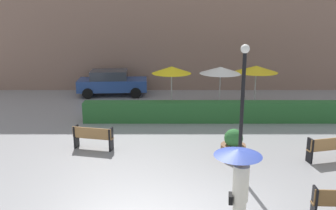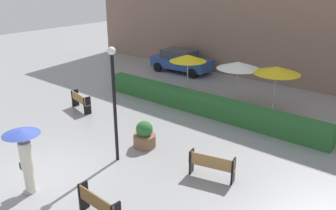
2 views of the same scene
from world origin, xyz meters
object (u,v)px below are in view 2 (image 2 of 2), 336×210
object	(u,v)px
bench_far_left	(80,100)
pedestrian_with_umbrella	(24,150)
bench_far_right	(212,165)
planter_pot	(144,136)
patio_umbrella_white	(238,65)
patio_umbrella_yellow_far	(277,70)
bench_near_right	(98,205)
parked_car	(181,61)
lamp_post	(114,94)
patio_umbrella_yellow	(188,58)

from	to	relation	value
bench_far_left	pedestrian_with_umbrella	world-z (taller)	pedestrian_with_umbrella
bench_far_left	bench_far_right	distance (m)	8.68
planter_pot	patio_umbrella_white	bearing A→B (deg)	86.68
patio_umbrella_white	patio_umbrella_yellow_far	world-z (taller)	patio_umbrella_yellow_far
bench_near_right	bench_far_right	distance (m)	4.05
planter_pot	patio_umbrella_yellow_far	bearing A→B (deg)	71.45
patio_umbrella_yellow_far	parked_car	size ratio (longest dim) A/B	0.54
bench_far_left	patio_umbrella_white	bearing A→B (deg)	45.67
bench_far_right	bench_near_right	bearing A→B (deg)	-107.66
lamp_post	patio_umbrella_yellow_far	size ratio (longest dim) A/B	1.84
bench_far_left	patio_umbrella_yellow_far	distance (m)	9.84
bench_near_right	bench_far_right	bearing A→B (deg)	72.34
patio_umbrella_yellow	bench_near_right	bearing A→B (deg)	-66.55
lamp_post	patio_umbrella_yellow	xyz separation A→B (m)	(-2.14, 7.22, -0.30)
planter_pot	patio_umbrella_yellow	bearing A→B (deg)	110.70
bench_near_right	patio_umbrella_yellow_far	bearing A→B (deg)	88.94
planter_pot	patio_umbrella_yellow_far	distance (m)	7.50
bench_near_right	parked_car	bearing A→B (deg)	119.44
bench_near_right	lamp_post	distance (m)	4.03
bench_far_right	patio_umbrella_yellow_far	distance (m)	7.46
pedestrian_with_umbrella	patio_umbrella_yellow_far	distance (m)	11.93
bench_far_right	lamp_post	xyz separation A→B (m)	(-3.40, -1.15, 2.06)
parked_car	patio_umbrella_white	bearing A→B (deg)	-28.07
pedestrian_with_umbrella	bench_far_right	bearing A→B (deg)	46.93
patio_umbrella_white	patio_umbrella_yellow_far	distance (m)	1.96
pedestrian_with_umbrella	patio_umbrella_yellow	size ratio (longest dim) A/B	0.87
patio_umbrella_white	parked_car	bearing A→B (deg)	151.93
bench_near_right	patio_umbrella_yellow	size ratio (longest dim) A/B	0.65
bench_far_right	patio_umbrella_yellow_far	world-z (taller)	patio_umbrella_yellow_far
pedestrian_with_umbrella	lamp_post	distance (m)	3.42
bench_far_left	bench_near_right	xyz separation A→B (m)	(7.37, -5.01, 0.01)
patio_umbrella_yellow_far	patio_umbrella_white	bearing A→B (deg)	-171.48
bench_far_right	patio_umbrella_yellow_far	xyz separation A→B (m)	(-1.02, 7.21, 1.62)
bench_far_left	patio_umbrella_yellow	bearing A→B (deg)	58.08
lamp_post	planter_pot	bearing A→B (deg)	88.15
bench_far_left	planter_pot	size ratio (longest dim) A/B	1.46
bench_near_right	patio_umbrella_yellow	xyz separation A→B (m)	(-4.31, 9.93, 1.74)
bench_near_right	patio_umbrella_yellow_far	world-z (taller)	patio_umbrella_yellow_far
patio_umbrella_white	patio_umbrella_yellow_far	xyz separation A→B (m)	(1.94, 0.29, 0.01)
bench_near_right	pedestrian_with_umbrella	bearing A→B (deg)	-170.77
patio_umbrella_yellow_far	lamp_post	bearing A→B (deg)	-105.84
bench_far_left	patio_umbrella_yellow_far	xyz separation A→B (m)	(7.58, 6.06, 1.62)
bench_near_right	lamp_post	size ratio (longest dim) A/B	0.38
planter_pot	lamp_post	world-z (taller)	lamp_post
parked_car	patio_umbrella_yellow_far	bearing A→B (deg)	-20.35
pedestrian_with_umbrella	planter_pot	distance (m)	4.75
bench_far_left	bench_far_right	world-z (taller)	bench_far_left
bench_far_right	patio_umbrella_yellow	distance (m)	8.40
bench_near_right	patio_umbrella_white	xyz separation A→B (m)	(-1.73, 10.78, 1.59)
patio_umbrella_yellow	patio_umbrella_white	world-z (taller)	patio_umbrella_yellow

